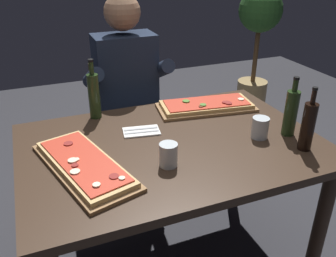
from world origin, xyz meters
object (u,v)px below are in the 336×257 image
Objects in this scene: tumbler_near_camera at (168,155)px; dining_table at (172,159)px; tumbler_far_side at (260,129)px; oil_bottle_amber at (308,126)px; pizza_rectangular_left at (84,165)px; potted_plant_corner at (257,41)px; vinegar_bottle_green at (291,112)px; wine_bottle_dark at (94,95)px; seated_diner at (129,90)px; diner_chair at (126,119)px; pizza_rectangular_front at (206,106)px.

dining_table is at bearing 63.27° from tumbler_near_camera.
oil_bottle_amber is at bearing -53.84° from tumbler_far_side.
pizza_rectangular_left is at bearing 167.80° from oil_bottle_amber.
pizza_rectangular_left is at bearing -170.30° from dining_table.
potted_plant_corner is (1.92, 1.56, 0.00)m from pizza_rectangular_left.
vinegar_bottle_green is at bearing -3.56° from pizza_rectangular_left.
tumbler_near_camera is at bearing -172.13° from tumbler_far_side.
wine_bottle_dark reaches higher than tumbler_near_camera.
diner_chair is at bearing 90.00° from seated_diner.
oil_bottle_amber reaches higher than pizza_rectangular_front.
seated_diner is (-0.56, 0.87, -0.12)m from vinegar_bottle_green.
wine_bottle_dark is at bearing 107.21° from tumbler_near_camera.
diner_chair reaches higher than dining_table.
pizza_rectangular_front is 5.59× the size of tumbler_near_camera.
seated_diner is at bearing 84.24° from tumbler_near_camera.
vinegar_bottle_green reaches higher than pizza_rectangular_left.
potted_plant_corner is (1.49, 1.49, 0.12)m from dining_table.
tumbler_far_side is at bearing 7.87° from tumbler_near_camera.
pizza_rectangular_front is 0.63m from wine_bottle_dark.
pizza_rectangular_front is at bearing 118.36° from vinegar_bottle_green.
tumbler_far_side is at bearing -78.68° from pizza_rectangular_front.
wine_bottle_dark is (-0.27, 0.42, 0.22)m from dining_table.
potted_plant_corner reaches higher than tumbler_far_side.
tumbler_near_camera is (-0.09, -0.18, 0.15)m from dining_table.
tumbler_near_camera reaches higher than dining_table.
pizza_rectangular_left is 2.09× the size of oil_bottle_amber.
oil_bottle_amber is 2.92× the size of tumbler_near_camera.
dining_table is 13.64× the size of tumbler_near_camera.
tumbler_far_side is 0.12× the size of diner_chair.
dining_table is at bearing -56.57° from wine_bottle_dark.
diner_chair is at bearing 113.02° from tumbler_far_side.
pizza_rectangular_left is 0.50× the size of potted_plant_corner.
dining_table is 0.45m from tumbler_far_side.
pizza_rectangular_left is at bearing -154.30° from pizza_rectangular_front.
tumbler_far_side is at bearing -66.98° from diner_chair.
potted_plant_corner is at bearing 60.18° from vinegar_bottle_green.
tumbler_near_camera is at bearing 170.80° from oil_bottle_amber.
potted_plant_corner is at bearing 23.10° from diner_chair.
wine_bottle_dark is at bearing -148.66° from potted_plant_corner.
pizza_rectangular_front is at bearing -53.40° from seated_diner.
seated_diner is (0.00, 0.74, 0.10)m from dining_table.
oil_bottle_amber is (0.54, -0.28, 0.21)m from dining_table.
potted_plant_corner reaches higher than pizza_rectangular_left.
vinegar_bottle_green is (0.84, -0.55, -0.01)m from wine_bottle_dark.
pizza_rectangular_left is 0.35m from tumbler_near_camera.
dining_table is 0.62m from vinegar_bottle_green.
dining_table is 4.74× the size of vinegar_bottle_green.
seated_diner is at bearing -90.00° from diner_chair.
tumbler_far_side is 0.94m from seated_diner.
tumbler_near_camera is 2.30m from potted_plant_corner.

